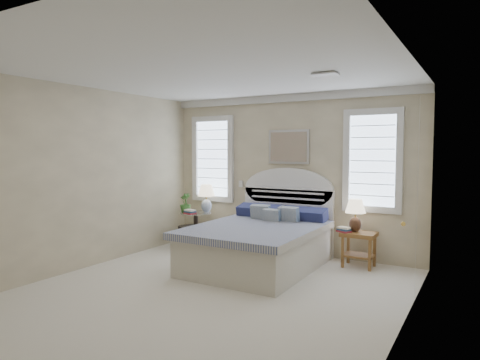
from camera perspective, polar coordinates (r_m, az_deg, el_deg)
name	(u,v)px	position (r m, az deg, el deg)	size (l,w,h in m)	color
floor	(207,294)	(5.46, -4.45, -14.88)	(4.50, 5.00, 0.01)	beige
ceiling	(206,71)	(5.25, -4.61, 14.27)	(4.50, 5.00, 0.01)	silver
wall_back	(289,174)	(7.37, 6.57, 0.75)	(4.50, 0.02, 2.70)	tan
wall_left	(80,178)	(6.71, -20.55, 0.21)	(0.02, 5.00, 2.70)	tan
wall_right	(403,194)	(4.32, 20.86, -1.76)	(0.02, 5.00, 2.70)	tan
crown_molding	(289,98)	(7.37, 6.53, 10.80)	(4.50, 0.08, 0.12)	silver
hvac_vent	(325,74)	(5.42, 11.29, 13.66)	(0.30, 0.20, 0.02)	#B2B2B2
switch_plate	(241,184)	(7.80, 0.10, -0.52)	(0.08, 0.01, 0.12)	silver
window_left	(213,159)	(8.09, -3.61, 2.83)	(0.90, 0.06, 1.60)	#C9E1FF
window_right	(372,161)	(6.90, 17.25, 2.46)	(0.90, 0.06, 1.60)	#C9E1FF
painting	(288,147)	(7.32, 6.48, 4.41)	(0.74, 0.04, 0.58)	silver
closet_door	(418,198)	(5.52, 22.62, -2.17)	(0.02, 1.80, 2.40)	white
bed	(261,241)	(6.56, 2.84, -8.13)	(1.72, 2.28, 1.47)	#BAB5A3
side_table_left	(196,225)	(7.91, -5.91, -6.05)	(0.56, 0.56, 0.63)	black
nightstand_right	(359,242)	(6.75, 15.57, -7.94)	(0.50, 0.40, 0.53)	brown
floor_pot	(190,237)	(7.84, -6.64, -7.54)	(0.44, 0.44, 0.40)	black
lamp_left	(206,195)	(7.85, -4.51, -2.02)	(0.39, 0.39, 0.51)	white
lamp_right	(355,212)	(6.71, 15.13, -4.10)	(0.32, 0.32, 0.50)	black
potted_plant	(185,203)	(7.83, -7.29, -3.06)	(0.20, 0.20, 0.35)	#34732E
books_left	(190,212)	(7.67, -6.69, -4.24)	(0.22, 0.17, 0.08)	maroon
books_right	(344,230)	(6.66, 13.69, -6.46)	(0.23, 0.20, 0.08)	maroon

